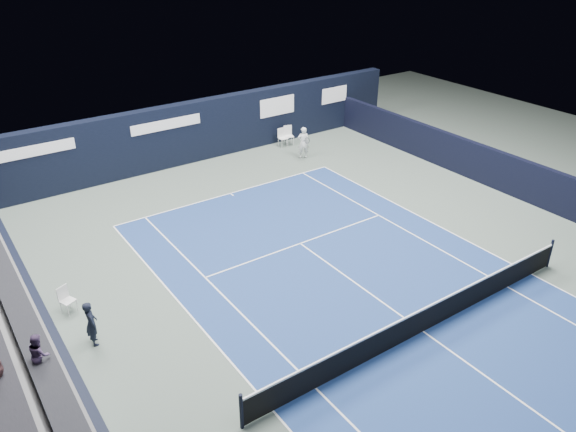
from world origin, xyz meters
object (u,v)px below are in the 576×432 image
at_px(tennis_net, 425,318).
at_px(tennis_player, 303,143).
at_px(folding_chair_back_a, 282,134).
at_px(line_judge_chair, 66,298).
at_px(folding_chair_back_b, 288,134).

relative_size(tennis_net, tennis_player, 7.69).
distance_m(folding_chair_back_a, tennis_player, 2.14).
bearing_deg(tennis_player, tennis_net, -111.53).
distance_m(line_judge_chair, tennis_player, 15.31).
bearing_deg(folding_chair_back_b, tennis_player, -88.06).
relative_size(folding_chair_back_b, line_judge_chair, 1.16).
relative_size(folding_chair_back_b, tennis_player, 0.63).
xyz_separation_m(folding_chair_back_a, folding_chair_back_b, (0.43, -0.03, -0.06)).
height_order(folding_chair_back_a, line_judge_chair, folding_chair_back_a).
height_order(line_judge_chair, tennis_player, tennis_player).
distance_m(line_judge_chair, tennis_net, 11.22).
height_order(folding_chair_back_a, tennis_net, tennis_net).
bearing_deg(folding_chair_back_a, tennis_net, -107.33).
bearing_deg(tennis_player, folding_chair_back_b, 76.15).
height_order(folding_chair_back_b, tennis_net, tennis_net).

